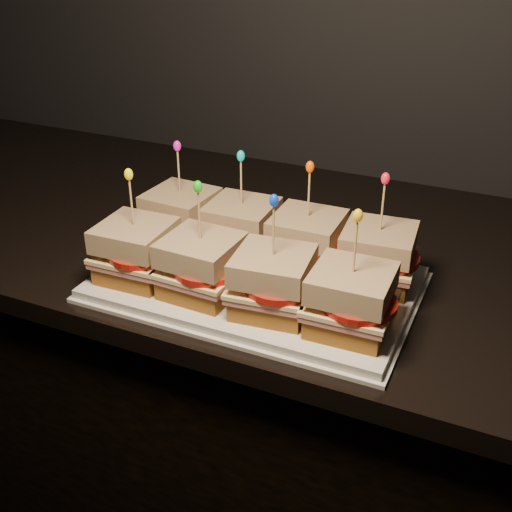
% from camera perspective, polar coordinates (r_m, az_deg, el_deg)
% --- Properties ---
extents(cabinet, '(2.20, 0.64, 0.87)m').
position_cam_1_polar(cabinet, '(1.46, -8.67, -12.66)').
color(cabinet, black).
rests_on(cabinet, ground).
extents(granite_slab, '(2.24, 0.68, 0.03)m').
position_cam_1_polar(granite_slab, '(1.22, -10.20, 3.56)').
color(granite_slab, black).
rests_on(granite_slab, cabinet).
extents(platter, '(0.44, 0.27, 0.02)m').
position_cam_1_polar(platter, '(0.93, 0.00, -2.49)').
color(platter, silver).
rests_on(platter, granite_slab).
extents(platter_rim, '(0.46, 0.29, 0.01)m').
position_cam_1_polar(platter_rim, '(0.93, 0.00, -2.80)').
color(platter_rim, silver).
rests_on(platter_rim, granite_slab).
extents(sandwich_0_bread_bot, '(0.10, 0.10, 0.03)m').
position_cam_1_polar(sandwich_0_bread_bot, '(1.04, -6.56, 2.11)').
color(sandwich_0_bread_bot, '#5D3610').
rests_on(sandwich_0_bread_bot, platter).
extents(sandwich_0_ham, '(0.11, 0.11, 0.01)m').
position_cam_1_polar(sandwich_0_ham, '(1.03, -6.61, 2.97)').
color(sandwich_0_ham, '#B8695E').
rests_on(sandwich_0_ham, sandwich_0_bread_bot).
extents(sandwich_0_cheese, '(0.11, 0.11, 0.01)m').
position_cam_1_polar(sandwich_0_cheese, '(1.03, -6.63, 3.32)').
color(sandwich_0_cheese, '#FDE19B').
rests_on(sandwich_0_cheese, sandwich_0_ham).
extents(sandwich_0_tomato, '(0.10, 0.10, 0.01)m').
position_cam_1_polar(sandwich_0_tomato, '(1.01, -6.24, 3.45)').
color(sandwich_0_tomato, '#AE1A11').
rests_on(sandwich_0_tomato, sandwich_0_cheese).
extents(sandwich_0_bread_top, '(0.10, 0.10, 0.03)m').
position_cam_1_polar(sandwich_0_bread_top, '(1.01, -6.72, 4.78)').
color(sandwich_0_bread_top, '#5A3115').
rests_on(sandwich_0_bread_top, sandwich_0_tomato).
extents(sandwich_0_pick, '(0.00, 0.00, 0.09)m').
position_cam_1_polar(sandwich_0_pick, '(1.00, -6.87, 7.23)').
color(sandwich_0_pick, tan).
rests_on(sandwich_0_pick, sandwich_0_bread_top).
extents(sandwich_0_frill, '(0.01, 0.01, 0.02)m').
position_cam_1_polar(sandwich_0_frill, '(0.98, -7.02, 9.68)').
color(sandwich_0_frill, '#CA1CAF').
rests_on(sandwich_0_frill, sandwich_0_pick).
extents(sandwich_1_bread_bot, '(0.10, 0.10, 0.03)m').
position_cam_1_polar(sandwich_1_bread_bot, '(0.99, -1.27, 0.99)').
color(sandwich_1_bread_bot, '#5D3610').
rests_on(sandwich_1_bread_bot, platter).
extents(sandwich_1_ham, '(0.11, 0.10, 0.01)m').
position_cam_1_polar(sandwich_1_ham, '(0.98, -1.28, 1.89)').
color(sandwich_1_ham, '#B8695E').
rests_on(sandwich_1_ham, sandwich_1_bread_bot).
extents(sandwich_1_cheese, '(0.11, 0.11, 0.01)m').
position_cam_1_polar(sandwich_1_cheese, '(0.98, -1.28, 2.25)').
color(sandwich_1_cheese, '#FDE19B').
rests_on(sandwich_1_cheese, sandwich_1_ham).
extents(sandwich_1_tomato, '(0.10, 0.10, 0.01)m').
position_cam_1_polar(sandwich_1_tomato, '(0.97, -0.80, 2.38)').
color(sandwich_1_tomato, '#AE1A11').
rests_on(sandwich_1_tomato, sandwich_1_cheese).
extents(sandwich_1_bread_top, '(0.10, 0.10, 0.03)m').
position_cam_1_polar(sandwich_1_bread_top, '(0.97, -1.30, 3.77)').
color(sandwich_1_bread_top, '#5A3115').
rests_on(sandwich_1_bread_top, sandwich_1_tomato).
extents(sandwich_1_pick, '(0.00, 0.00, 0.09)m').
position_cam_1_polar(sandwich_1_pick, '(0.95, -1.33, 6.32)').
color(sandwich_1_pick, tan).
rests_on(sandwich_1_pick, sandwich_1_bread_top).
extents(sandwich_1_frill, '(0.01, 0.01, 0.02)m').
position_cam_1_polar(sandwich_1_frill, '(0.93, -1.36, 8.88)').
color(sandwich_1_frill, '#08B6BD').
rests_on(sandwich_1_frill, sandwich_1_pick).
extents(sandwich_2_bread_bot, '(0.10, 0.10, 0.03)m').
position_cam_1_polar(sandwich_2_bread_bot, '(0.95, 4.47, -0.22)').
color(sandwich_2_bread_bot, '#5D3610').
rests_on(sandwich_2_bread_bot, platter).
extents(sandwich_2_ham, '(0.11, 0.10, 0.01)m').
position_cam_1_polar(sandwich_2_ham, '(0.95, 4.51, 0.69)').
color(sandwich_2_ham, '#B8695E').
rests_on(sandwich_2_ham, sandwich_2_bread_bot).
extents(sandwich_2_cheese, '(0.11, 0.10, 0.01)m').
position_cam_1_polar(sandwich_2_cheese, '(0.94, 4.53, 1.07)').
color(sandwich_2_cheese, '#FDE19B').
rests_on(sandwich_2_cheese, sandwich_2_ham).
extents(sandwich_2_tomato, '(0.10, 0.10, 0.01)m').
position_cam_1_polar(sandwich_2_tomato, '(0.93, 5.11, 1.18)').
color(sandwich_2_tomato, '#AE1A11').
rests_on(sandwich_2_tomato, sandwich_2_cheese).
extents(sandwich_2_bread_top, '(0.10, 0.10, 0.03)m').
position_cam_1_polar(sandwich_2_bread_top, '(0.93, 4.60, 2.63)').
color(sandwich_2_bread_top, '#5A3115').
rests_on(sandwich_2_bread_top, sandwich_2_tomato).
extents(sandwich_2_pick, '(0.00, 0.00, 0.09)m').
position_cam_1_polar(sandwich_2_pick, '(0.91, 4.71, 5.26)').
color(sandwich_2_pick, tan).
rests_on(sandwich_2_pick, sandwich_2_bread_top).
extents(sandwich_2_frill, '(0.01, 0.01, 0.02)m').
position_cam_1_polar(sandwich_2_frill, '(0.89, 4.82, 7.91)').
color(sandwich_2_frill, '#F55100').
rests_on(sandwich_2_frill, sandwich_2_pick).
extents(sandwich_3_bread_bot, '(0.10, 0.10, 0.03)m').
position_cam_1_polar(sandwich_3_bread_bot, '(0.93, 10.59, -1.52)').
color(sandwich_3_bread_bot, '#5D3610').
rests_on(sandwich_3_bread_bot, platter).
extents(sandwich_3_ham, '(0.11, 0.11, 0.01)m').
position_cam_1_polar(sandwich_3_ham, '(0.92, 10.69, -0.59)').
color(sandwich_3_ham, '#B8695E').
rests_on(sandwich_3_ham, sandwich_3_bread_bot).
extents(sandwich_3_cheese, '(0.12, 0.11, 0.01)m').
position_cam_1_polar(sandwich_3_cheese, '(0.92, 10.73, -0.21)').
color(sandwich_3_cheese, '#FDE19B').
rests_on(sandwich_3_cheese, sandwich_3_ham).
extents(sandwich_3_tomato, '(0.10, 0.10, 0.01)m').
position_cam_1_polar(sandwich_3_tomato, '(0.91, 11.40, -0.11)').
color(sandwich_3_tomato, '#AE1A11').
rests_on(sandwich_3_tomato, sandwich_3_cheese).
extents(sandwich_3_bread_top, '(0.11, 0.11, 0.03)m').
position_cam_1_polar(sandwich_3_bread_top, '(0.90, 10.89, 1.38)').
color(sandwich_3_bread_top, '#5A3115').
rests_on(sandwich_3_bread_top, sandwich_3_tomato).
extents(sandwich_3_pick, '(0.00, 0.00, 0.09)m').
position_cam_1_polar(sandwich_3_pick, '(0.88, 11.16, 4.06)').
color(sandwich_3_pick, tan).
rests_on(sandwich_3_pick, sandwich_3_bread_top).
extents(sandwich_3_frill, '(0.01, 0.01, 0.02)m').
position_cam_1_polar(sandwich_3_frill, '(0.87, 11.44, 6.76)').
color(sandwich_3_frill, red).
rests_on(sandwich_3_frill, sandwich_3_pick).
extents(sandwich_4_bread_bot, '(0.10, 0.10, 0.03)m').
position_cam_1_polar(sandwich_4_bread_bot, '(0.94, -10.44, -1.05)').
color(sandwich_4_bread_bot, '#5D3610').
rests_on(sandwich_4_bread_bot, platter).
extents(sandwich_4_ham, '(0.11, 0.10, 0.01)m').
position_cam_1_polar(sandwich_4_ham, '(0.93, -10.53, -0.13)').
color(sandwich_4_ham, '#B8695E').
rests_on(sandwich_4_ham, sandwich_4_bread_bot).
extents(sandwich_4_cheese, '(0.11, 0.11, 0.01)m').
position_cam_1_polar(sandwich_4_cheese, '(0.93, -10.57, 0.25)').
color(sandwich_4_cheese, '#FDE19B').
rests_on(sandwich_4_cheese, sandwich_4_ham).
extents(sandwich_4_tomato, '(0.10, 0.10, 0.01)m').
position_cam_1_polar(sandwich_4_tomato, '(0.92, -10.20, 0.35)').
color(sandwich_4_tomato, '#AE1A11').
rests_on(sandwich_4_tomato, sandwich_4_cheese).
extents(sandwich_4_bread_top, '(0.10, 0.10, 0.03)m').
position_cam_1_polar(sandwich_4_bread_top, '(0.92, -10.73, 1.82)').
color(sandwich_4_bread_top, '#5A3115').
rests_on(sandwich_4_bread_top, sandwich_4_tomato).
extents(sandwich_4_pick, '(0.00, 0.00, 0.09)m').
position_cam_1_polar(sandwich_4_pick, '(0.90, -10.99, 4.47)').
color(sandwich_4_pick, tan).
rests_on(sandwich_4_pick, sandwich_4_bread_top).
extents(sandwich_4_frill, '(0.01, 0.01, 0.02)m').
position_cam_1_polar(sandwich_4_frill, '(0.88, -11.26, 7.14)').
color(sandwich_4_frill, yellow).
rests_on(sandwich_4_frill, sandwich_4_pick).
extents(sandwich_5_bread_bot, '(0.10, 0.10, 0.03)m').
position_cam_1_polar(sandwich_5_bread_bot, '(0.89, -4.79, -2.45)').
color(sandwich_5_bread_bot, '#5D3610').
rests_on(sandwich_5_bread_bot, platter).
extents(sandwich_5_ham, '(0.11, 0.11, 0.01)m').
position_cam_1_polar(sandwich_5_ham, '(0.88, -4.84, -1.49)').
color(sandwich_5_ham, '#B8695E').
rests_on(sandwich_5_ham, sandwich_5_bread_bot).
extents(sandwich_5_cheese, '(0.11, 0.11, 0.01)m').
position_cam_1_polar(sandwich_5_cheese, '(0.88, -4.85, -1.10)').
color(sandwich_5_cheese, '#FDE19B').
rests_on(sandwich_5_cheese, sandwich_5_ham).
extents(sandwich_5_tomato, '(0.10, 0.10, 0.01)m').
position_cam_1_polar(sandwich_5_tomato, '(0.87, -4.37, -1.01)').
color(sandwich_5_tomato, '#AE1A11').
rests_on(sandwich_5_tomato, sandwich_5_cheese).
extents(sandwich_5_bread_top, '(0.10, 0.10, 0.03)m').
position_cam_1_polar(sandwich_5_bread_top, '(0.87, -4.93, 0.54)').
color(sandwich_5_bread_top, '#5A3115').
rests_on(sandwich_5_bread_top, sandwich_5_tomato).
extents(sandwich_5_pick, '(0.00, 0.00, 0.09)m').
position_cam_1_polar(sandwich_5_pick, '(0.85, -5.06, 3.33)').
color(sandwich_5_pick, tan).
rests_on(sandwich_5_pick, sandwich_5_bread_top).
extents(sandwich_5_frill, '(0.01, 0.01, 0.02)m').
position_cam_1_polar(sandwich_5_frill, '(0.83, -5.19, 6.15)').
color(sandwich_5_frill, '#1FB416').
rests_on(sandwich_5_frill, sandwich_5_pick).
extents(sandwich_6_bread_bot, '(0.11, 0.11, 0.03)m').
position_cam_1_polar(sandwich_6_bread_bot, '(0.85, 1.47, -3.97)').
color(sandwich_6_bread_bot, '#5D3610').
rests_on(sandwich_6_bread_bot, platter).
extents(sandwich_6_ham, '(0.12, 0.11, 0.01)m').
position_cam_1_polar(sandwich_6_ham, '(0.84, 1.49, -2.98)').
color(sandwich_6_ham, '#B8695E').
rests_on(sandwich_6_ham, sandwich_6_bread_bot).
extents(sandwich_6_cheese, '(0.12, 0.11, 0.01)m').
position_cam_1_polar(sandwich_6_cheese, '(0.84, 1.49, -2.58)').
color(sandwich_6_cheese, '#FDE19B').
rests_on(sandwich_6_cheese, sandwich_6_ham).
extents(sandwich_6_tomato, '(0.10, 0.10, 0.01)m').
position_cam_1_polar(sandwich_6_tomato, '(0.83, 2.10, -2.50)').
color(sandwich_6_tomato, '#AE1A11').
rests_on(sandwich_6_tomato, sandwich_6_cheese).
extents(sandwich_6_bread_top, '(0.11, 0.11, 0.03)m').
position_cam_1_polar(sandwich_6_bread_top, '(0.82, 1.52, -0.88)').
color(sandwich_6_bread_top, '#5A3115').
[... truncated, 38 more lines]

